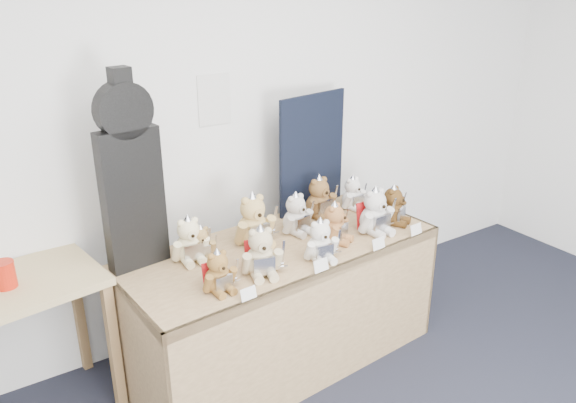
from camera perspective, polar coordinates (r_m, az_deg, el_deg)
room_shell at (r=3.39m, az=-7.48°, el=10.21°), size 6.00×6.00×6.00m
display_table at (r=3.23m, az=0.12°, el=-7.59°), size 1.89×0.90×0.77m
guitar_case at (r=2.92m, az=-15.72°, el=2.67°), size 0.32×0.13×1.04m
navy_board at (r=3.62m, az=2.47°, el=5.00°), size 0.56×0.13×0.75m
red_cup at (r=3.00m, az=-26.84°, el=-6.64°), size 0.10×0.10×0.13m
teddy_front_far_left at (r=2.75m, az=-7.07°, el=-7.23°), size 0.20×0.17×0.24m
teddy_front_left at (r=2.87m, az=-2.75°, el=-5.32°), size 0.24×0.22×0.30m
teddy_front_centre at (r=3.02m, az=3.32°, el=-4.13°), size 0.21×0.18×0.26m
teddy_front_right at (r=3.22m, az=4.81°, el=-2.37°), size 0.22×0.22×0.27m
teddy_front_far_right at (r=3.36m, az=8.83°, el=-1.17°), size 0.25×0.21×0.31m
teddy_front_end at (r=3.51m, az=10.68°, el=-0.54°), size 0.23×0.22×0.27m
teddy_back_left at (r=3.05m, az=-9.97°, el=-4.02°), size 0.23×0.19×0.28m
teddy_back_centre_left at (r=3.19m, az=-3.51°, el=-2.10°), size 0.27×0.22×0.33m
teddy_back_centre_right at (r=3.33m, az=0.87°, el=-1.43°), size 0.23×0.20×0.28m
teddy_back_right at (r=3.55m, az=3.22°, el=0.24°), size 0.25×0.21×0.30m
teddy_back_end at (r=3.71m, az=6.60°, el=0.74°), size 0.20×0.17×0.24m
teddy_back_far_left at (r=3.08m, az=-8.77°, el=-4.28°), size 0.17×0.15×0.21m
entry_card_a at (r=2.69m, az=-4.04°, el=-9.31°), size 0.09×0.02×0.06m
entry_card_b at (r=2.93m, az=3.38°, el=-6.50°), size 0.09×0.03×0.07m
entry_card_c at (r=3.19m, az=9.19°, el=-4.24°), size 0.09×0.03×0.06m
entry_card_d at (r=3.41m, az=12.88°, el=-2.78°), size 0.09×0.03×0.06m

